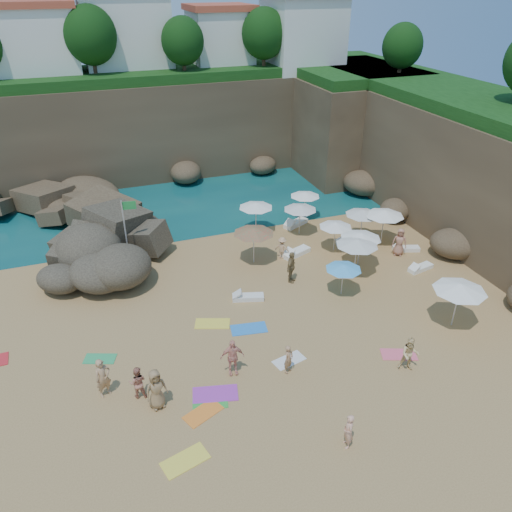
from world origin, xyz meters
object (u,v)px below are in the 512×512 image
object	(u,v)px
flag_pole	(127,225)
parasol_2	(300,207)
rock_outcrop	(97,268)
parasol_1	(305,194)
person_stand_6	(348,431)
lounger_0	(296,253)
parasol_0	(256,205)
person_stand_3	(291,267)
person_stand_1	(138,382)
person_stand_5	(112,262)
person_stand_4	(399,242)
person_stand_0	(103,378)
person_stand_2	(282,248)

from	to	relation	value
flag_pole	parasol_2	world-z (taller)	flag_pole
rock_outcrop	parasol_1	distance (m)	15.26
parasol_2	parasol_1	bearing A→B (deg)	57.70
person_stand_6	lounger_0	bearing A→B (deg)	176.16
parasol_0	person_stand_3	size ratio (longest dim) A/B	1.21
rock_outcrop	parasol_2	world-z (taller)	parasol_2
parasol_0	parasol_2	bearing A→B (deg)	-24.02
flag_pole	person_stand_1	xyz separation A→B (m)	(-1.24, -11.14, -2.02)
lounger_0	parasol_1	bearing A→B (deg)	38.93
parasol_2	person_stand_5	size ratio (longest dim) A/B	1.28
person_stand_3	lounger_0	bearing A→B (deg)	12.49
rock_outcrop	person_stand_6	size ratio (longest dim) A/B	4.90
parasol_1	lounger_0	bearing A→B (deg)	-119.73
person_stand_4	person_stand_6	size ratio (longest dim) A/B	1.19
person_stand_1	person_stand_6	bearing A→B (deg)	156.01
person_stand_0	person_stand_2	world-z (taller)	person_stand_0
person_stand_2	person_stand_6	world-z (taller)	person_stand_6
parasol_2	person_stand_6	size ratio (longest dim) A/B	1.48
parasol_1	person_stand_0	world-z (taller)	parasol_1
flag_pole	person_stand_3	distance (m)	9.98
rock_outcrop	person_stand_5	xyz separation A→B (m)	(0.90, -1.28, 0.89)
flag_pole	parasol_1	size ratio (longest dim) A/B	2.03
parasol_0	person_stand_5	distance (m)	10.31
person_stand_6	person_stand_3	bearing A→B (deg)	179.78
person_stand_3	person_stand_4	distance (m)	7.77
parasol_1	person_stand_4	bearing A→B (deg)	-65.07
person_stand_1	person_stand_5	bearing A→B (deg)	-77.25
parasol_0	parasol_1	size ratio (longest dim) A/B	1.09
person_stand_0	person_stand_2	size ratio (longest dim) A/B	1.29
person_stand_4	parasol_0	bearing A→B (deg)	176.21
parasol_0	parasol_1	xyz separation A→B (m)	(4.15, 0.99, -0.17)
person_stand_6	parasol_1	bearing A→B (deg)	172.56
parasol_0	person_stand_1	distance (m)	16.38
person_stand_1	person_stand_4	distance (m)	18.71
parasol_1	person_stand_4	world-z (taller)	parasol_1
lounger_0	person_stand_6	xyz separation A→B (m)	(-4.27, -14.28, 0.61)
person_stand_5	person_stand_6	world-z (taller)	person_stand_5
parasol_1	person_stand_5	bearing A→B (deg)	-166.08
person_stand_2	person_stand_5	distance (m)	10.33
parasol_2	person_stand_6	distance (m)	17.97
parasol_2	parasol_0	bearing A→B (deg)	155.98
flag_pole	person_stand_2	distance (m)	9.53
flag_pole	person_stand_4	size ratio (longest dim) A/B	2.39
person_stand_3	flag_pole	bearing A→B (deg)	101.93
rock_outcrop	person_stand_4	bearing A→B (deg)	-15.05
person_stand_0	person_stand_3	bearing A→B (deg)	2.31
rock_outcrop	person_stand_1	distance (m)	11.75
rock_outcrop	person_stand_1	world-z (taller)	person_stand_1
parasol_1	person_stand_6	size ratio (longest dim) A/B	1.40
flag_pole	parasol_2	size ratio (longest dim) A/B	1.93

